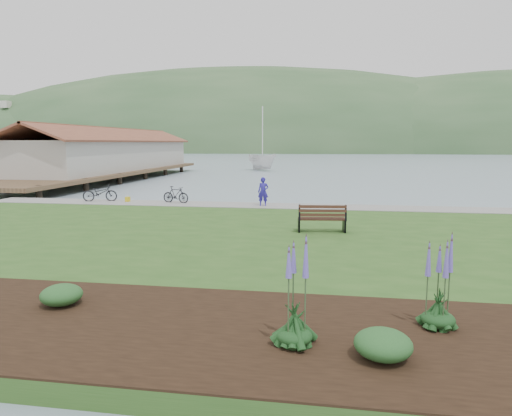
% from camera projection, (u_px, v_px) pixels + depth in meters
% --- Properties ---
extents(ground, '(600.00, 600.00, 0.00)m').
position_uv_depth(ground, '(261.00, 240.00, 18.18)').
color(ground, gray).
rests_on(ground, ground).
extents(lawn, '(34.00, 20.00, 0.40)m').
position_uv_depth(lawn, '(252.00, 246.00, 16.20)').
color(lawn, '#2A4F1C').
rests_on(lawn, ground).
extents(shoreline_path, '(34.00, 2.20, 0.03)m').
position_uv_depth(shoreline_path, '(279.00, 206.00, 24.87)').
color(shoreline_path, gray).
rests_on(shoreline_path, lawn).
extents(garden_bed, '(24.00, 4.40, 0.04)m').
position_uv_depth(garden_bed, '(346.00, 337.00, 8.07)').
color(garden_bed, black).
rests_on(garden_bed, lawn).
extents(far_hillside, '(580.00, 80.00, 38.00)m').
position_uv_depth(far_hillside, '(373.00, 152.00, 181.22)').
color(far_hillside, '#345831').
rests_on(far_hillside, ground).
extents(pier_pavilion, '(8.00, 36.00, 5.40)m').
position_uv_depth(pier_pavilion, '(111.00, 154.00, 47.82)').
color(pier_pavilion, '#4C3826').
rests_on(pier_pavilion, ground).
extents(park_bench, '(1.88, 0.93, 1.13)m').
position_uv_depth(park_bench, '(322.00, 218.00, 17.57)').
color(park_bench, black).
rests_on(park_bench, lawn).
extents(person, '(0.69, 0.48, 1.86)m').
position_uv_depth(person, '(263.00, 189.00, 24.69)').
color(person, '#2B219A').
rests_on(person, lawn).
extents(bicycle_a, '(1.22, 2.07, 1.03)m').
position_uv_depth(bicycle_a, '(100.00, 193.00, 26.71)').
color(bicycle_a, black).
rests_on(bicycle_a, lawn).
extents(bicycle_b, '(0.75, 1.66, 0.96)m').
position_uv_depth(bicycle_b, '(176.00, 195.00, 26.03)').
color(bicycle_b, black).
rests_on(bicycle_b, lawn).
extents(sailboat, '(14.86, 14.89, 27.72)m').
position_uv_depth(sailboat, '(262.00, 171.00, 62.81)').
color(sailboat, silver).
rests_on(sailboat, ground).
extents(pannier, '(0.23, 0.32, 0.31)m').
position_uv_depth(pannier, '(128.00, 199.00, 26.53)').
color(pannier, gold).
rests_on(pannier, lawn).
extents(echium_0, '(0.62, 0.62, 2.00)m').
position_uv_depth(echium_0, '(295.00, 302.00, 7.64)').
color(echium_0, '#143717').
rests_on(echium_0, garden_bed).
extents(echium_1, '(0.62, 0.62, 1.88)m').
position_uv_depth(echium_1, '(440.00, 288.00, 8.37)').
color(echium_1, '#143717').
rests_on(echium_1, garden_bed).
extents(shrub_0, '(0.86, 0.86, 0.43)m').
position_uv_depth(shrub_0, '(61.00, 295.00, 9.61)').
color(shrub_0, '#1E4C21').
rests_on(shrub_0, garden_bed).
extents(shrub_1, '(0.92, 0.92, 0.46)m').
position_uv_depth(shrub_1, '(383.00, 344.00, 7.22)').
color(shrub_1, '#1E4C21').
rests_on(shrub_1, garden_bed).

